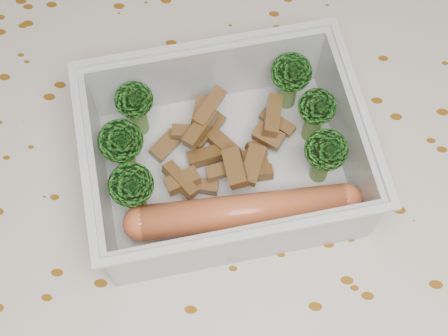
{
  "coord_description": "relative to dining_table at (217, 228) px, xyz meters",
  "views": [
    {
      "loc": [
        0.02,
        -0.18,
        1.19
      ],
      "look_at": [
        0.01,
        0.01,
        0.78
      ],
      "focal_mm": 50.0,
      "sensor_mm": 36.0,
      "label": 1
    }
  ],
  "objects": [
    {
      "name": "sausage",
      "position": [
        0.02,
        -0.03,
        0.11
      ],
      "size": [
        0.17,
        0.06,
        0.03
      ],
      "color": "#CC5F33",
      "rests_on": "lunch_container"
    },
    {
      "name": "lunch_container",
      "position": [
        0.01,
        0.01,
        0.11
      ],
      "size": [
        0.23,
        0.2,
        0.07
      ],
      "color": "silver",
      "rests_on": "tablecloth"
    },
    {
      "name": "tablecloth",
      "position": [
        0.0,
        0.0,
        0.05
      ],
      "size": [
        1.46,
        0.96,
        0.19
      ],
      "color": "beige",
      "rests_on": "dining_table"
    },
    {
      "name": "meat_pile",
      "position": [
        0.0,
        0.03,
        0.11
      ],
      "size": [
        0.11,
        0.09,
        0.03
      ],
      "color": "brown",
      "rests_on": "lunch_container"
    },
    {
      "name": "dining_table",
      "position": [
        0.0,
        0.0,
        0.0
      ],
      "size": [
        1.4,
        0.9,
        0.75
      ],
      "color": "brown",
      "rests_on": "ground"
    },
    {
      "name": "broccoli_florets",
      "position": [
        -0.0,
        0.03,
        0.13
      ],
      "size": [
        0.18,
        0.13,
        0.06
      ],
      "color": "#608C3F",
      "rests_on": "lunch_container"
    }
  ]
}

